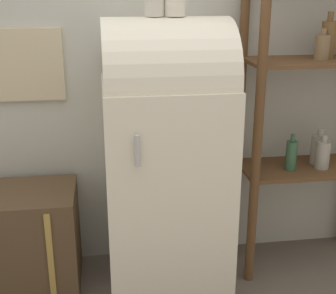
% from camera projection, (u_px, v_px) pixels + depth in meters
% --- Properties ---
extents(wall_back, '(7.00, 0.09, 2.70)m').
position_uv_depth(wall_back, '(156.00, 30.00, 2.53)').
color(wall_back, '#B7B7AD').
rests_on(wall_back, ground_plane).
extents(refrigerator, '(0.63, 0.64, 1.44)m').
position_uv_depth(refrigerator, '(166.00, 154.00, 2.41)').
color(refrigerator, silver).
rests_on(refrigerator, ground_plane).
extents(suitcase_trunk, '(0.56, 0.44, 0.56)m').
position_uv_depth(suitcase_trunk, '(25.00, 240.00, 2.51)').
color(suitcase_trunk, brown).
rests_on(suitcase_trunk, ground_plane).
extents(shelf_unit, '(0.77, 0.37, 1.82)m').
position_uv_depth(shelf_unit, '(316.00, 91.00, 2.53)').
color(shelf_unit, brown).
rests_on(shelf_unit, ground_plane).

